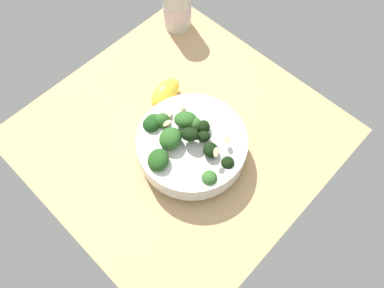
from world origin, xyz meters
TOP-DOWN VIEW (x-y plane):
  - ground_plane at (0.00, 0.00)cm, footprint 56.09×56.09cm
  - bowl_of_broccoli at (4.92, -1.72)cm, footprint 20.79×21.00cm
  - lemon_wedge at (-7.90, 4.05)cm, footprint 5.39×8.44cm
  - bottle_tall at (-21.37, 21.16)cm, footprint 6.48×6.48cm

SIDE VIEW (x-z plane):
  - ground_plane at x=0.00cm, z-range -3.94..0.00cm
  - lemon_wedge at x=-7.90cm, z-range 0.00..4.43cm
  - bowl_of_broccoli at x=4.92cm, z-range -1.01..8.99cm
  - bottle_tall at x=-21.37cm, z-range -0.72..12.32cm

